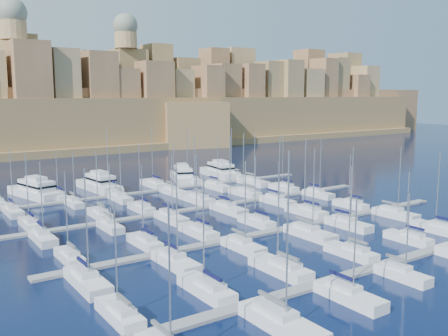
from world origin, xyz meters
TOP-DOWN VIEW (x-y plane):
  - ground at (0.00, 0.00)m, footprint 600.00×600.00m
  - pontoon_near at (0.00, -34.00)m, footprint 84.00×2.00m
  - pontoon_mid_near at (0.00, -12.00)m, footprint 84.00×2.00m
  - pontoon_mid_far at (0.00, 10.00)m, footprint 84.00×2.00m
  - pontoon_far at (0.00, 32.00)m, footprint 84.00×2.00m
  - sailboat_0 at (-36.75, -28.93)m, footprint 2.50×8.35m
  - sailboat_1 at (-25.48, -28.42)m, footprint 2.82×9.40m
  - sailboat_2 at (-13.50, -28.02)m, footprint 3.06×10.21m
  - sailboat_3 at (-0.48, -28.78)m, footprint 2.60×8.67m
  - sailboat_4 at (12.74, -29.09)m, footprint 2.41×8.02m
  - sailboat_5 at (21.95, -28.49)m, footprint 2.78×9.26m
  - sailboat_7 at (-23.99, -40.29)m, footprint 3.25×10.85m
  - sailboat_8 at (-12.98, -39.45)m, footprint 2.74×9.13m
  - sailboat_9 at (-2.05, -38.66)m, footprint 2.25×7.51m
  - sailboat_12 at (-35.32, -7.24)m, footprint 2.32×7.73m
  - sailboat_13 at (-23.34, -6.89)m, footprint 2.53×8.45m
  - sailboat_14 at (-13.18, -6.53)m, footprint 2.75×9.17m
  - sailboat_15 at (-1.00, -6.91)m, footprint 2.52×8.40m
  - sailboat_16 at (11.99, -6.28)m, footprint 2.91×9.69m
  - sailboat_17 at (24.00, -7.04)m, footprint 2.44×8.14m
  - sailboat_18 at (-36.43, -17.91)m, footprint 3.02×10.06m
  - sailboat_19 at (-23.83, -17.72)m, footprint 2.90×9.68m
  - sailboat_20 at (-11.79, -17.24)m, footprint 2.61×8.69m
  - sailboat_21 at (1.60, -17.96)m, footprint 3.05×10.17m
  - sailboat_22 at (11.41, -17.54)m, footprint 2.79×9.30m
  - sailboat_23 at (24.75, -17.55)m, footprint 2.80×9.32m
  - sailboat_24 at (-35.51, 14.94)m, footprint 2.43×8.09m
  - sailboat_25 at (-22.56, 15.07)m, footprint 2.51×8.35m
  - sailboat_26 at (-13.64, 15.08)m, footprint 2.51×8.37m
  - sailboat_27 at (0.24, 16.23)m, footprint 3.22×10.72m
  - sailboat_28 at (13.21, 15.71)m, footprint 2.90×9.65m
  - sailboat_29 at (24.96, 15.29)m, footprint 2.64×8.81m
  - sailboat_30 at (-35.91, 4.76)m, footprint 2.61×8.70m
  - sailboat_31 at (-24.26, 5.21)m, footprint 2.33×7.78m
  - sailboat_32 at (-12.49, 4.52)m, footprint 2.76×9.20m
  - sailboat_33 at (0.46, 4.22)m, footprint 2.94×9.80m
  - sailboat_34 at (13.61, 4.48)m, footprint 2.78×9.27m
  - sailboat_35 at (26.40, 4.92)m, footprint 2.51×8.37m
  - sailboat_37 at (-24.09, 36.73)m, footprint 2.30×7.66m
  - sailboat_38 at (-11.29, 38.27)m, footprint 3.24×10.80m
  - sailboat_39 at (0.64, 38.07)m, footprint 3.12×10.39m
  - sailboat_40 at (11.05, 38.05)m, footprint 3.11×10.35m
  - sailboat_41 at (25.04, 37.35)m, footprint 2.68×8.92m
  - sailboat_42 at (-35.95, 26.80)m, footprint 2.59×8.63m
  - sailboat_43 at (-23.48, 27.51)m, footprint 2.15×7.17m
  - sailboat_44 at (-13.32, 26.79)m, footprint 2.60×8.65m
  - sailboat_45 at (-0.05, 26.59)m, footprint 2.72×9.05m
  - sailboat_46 at (12.27, 26.29)m, footprint 2.90×9.66m
  - sailboat_47 at (23.48, 25.87)m, footprint 3.15×10.51m
  - motor_yacht_a at (-27.79, 41.80)m, footprint 9.15×17.99m
  - motor_yacht_b at (-12.70, 41.35)m, footprint 6.35×16.71m
  - motor_yacht_c at (10.75, 40.88)m, footprint 9.56×15.98m
  - motor_yacht_d at (23.36, 41.31)m, footprint 6.65×16.70m
  - fortified_city at (-0.19, 155.26)m, footprint 460.00×108.95m

SIDE VIEW (x-z plane):
  - ground at x=0.00m, z-range 0.00..0.00m
  - pontoon_near at x=0.00m, z-range 0.00..0.40m
  - pontoon_mid_near at x=0.00m, z-range 0.00..0.40m
  - pontoon_mid_far at x=0.00m, z-range 0.00..0.40m
  - pontoon_far at x=0.00m, z-range 0.00..0.40m
  - sailboat_37 at x=-24.09m, z-range -4.71..6.11m
  - sailboat_9 at x=-2.05m, z-range -5.14..6.57m
  - sailboat_43 at x=-23.48m, z-range -5.22..6.65m
  - sailboat_17 at x=24.00m, z-range -5.09..6.52m
  - sailboat_4 at x=12.74m, z-range -5.21..6.64m
  - sailboat_31 at x=-24.26m, z-range -5.33..6.76m
  - sailboat_44 at x=-13.32m, z-range -5.62..7.07m
  - sailboat_15 at x=-1.00m, z-range -5.74..7.20m
  - sailboat_0 at x=-36.75m, z-range -5.83..7.29m
  - sailboat_12 at x=-35.32m, z-range -5.95..7.41m
  - sailboat_13 at x=-23.34m, z-range -5.87..7.33m
  - sailboat_45 at x=-0.05m, z-range -5.63..7.10m
  - sailboat_25 at x=-22.56m, z-range -5.94..7.41m
  - sailboat_8 at x=-12.98m, z-range -5.63..7.10m
  - sailboat_24 at x=-35.51m, z-range -6.07..7.54m
  - sailboat_32 at x=-12.49m, z-range -5.69..7.16m
  - sailboat_30 at x=-35.91m, z-range -6.01..7.48m
  - sailboat_42 at x=-35.95m, z-range -6.05..7.52m
  - sailboat_3 at x=-0.48m, z-range -6.13..7.61m
  - sailboat_35 at x=26.40m, z-range -6.27..7.75m
  - sailboat_20 at x=-11.79m, z-range -6.35..7.84m
  - sailboat_26 at x=-13.64m, z-range -6.43..7.91m
  - sailboat_14 at x=-13.18m, z-range -6.28..7.76m
  - sailboat_46 at x=12.27m, z-range -6.02..7.51m
  - sailboat_29 at x=24.96m, z-range -6.47..7.97m
  - sailboat_23 at x=24.75m, z-range -6.39..7.89m
  - sailboat_41 at x=25.04m, z-range -6.56..8.06m
  - sailboat_5 at x=21.95m, z-range -6.45..7.95m
  - sailboat_1 at x=-25.48m, z-range -6.61..8.11m
  - sailboat_22 at x=11.41m, z-range -6.68..8.18m
  - sailboat_19 at x=-23.83m, z-range -6.67..8.18m
  - sailboat_28 at x=13.21m, z-range -6.71..8.22m
  - sailboat_34 at x=13.61m, z-range -6.99..8.50m
  - sailboat_47 at x=23.48m, z-range -6.33..7.85m
  - sailboat_16 at x=11.99m, z-range -7.02..8.55m
  - sailboat_18 at x=-36.43m, z-range -6.89..8.42m
  - sailboat_21 at x=1.60m, z-range -6.87..8.40m
  - sailboat_2 at x=-13.50m, z-range -6.88..8.40m
  - sailboat_40 at x=11.05m, z-range -6.77..8.30m
  - sailboat_33 at x=0.46m, z-range -7.23..8.76m
  - sailboat_39 at x=0.64m, z-range -7.08..8.62m
  - sailboat_27 at x=0.24m, z-range -6.87..8.41m
  - sailboat_38 at x=-11.29m, z-range -7.17..8.72m
  - sailboat_7 at x=-23.99m, z-range -8.58..10.18m
  - motor_yacht_a at x=-27.79m, z-range -0.90..4.35m
  - motor_yacht_b at x=-12.70m, z-range -0.90..4.35m
  - motor_yacht_c at x=10.75m, z-range -0.90..4.35m
  - motor_yacht_d at x=23.36m, z-range -0.90..4.35m
  - fortified_city at x=-0.19m, z-range -15.02..44.50m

